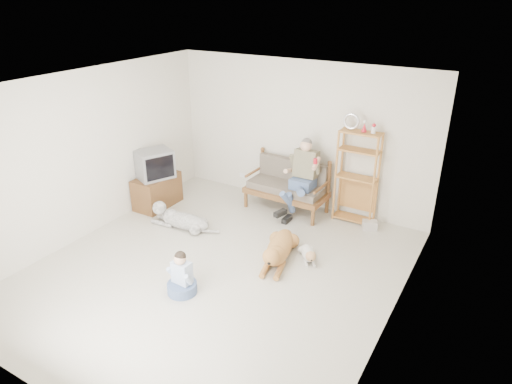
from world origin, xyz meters
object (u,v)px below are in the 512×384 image
Objects in this scene: golden_retriever at (278,250)px; loveseat at (288,184)px; tv_stand at (157,191)px; etagere at (357,176)px.

loveseat is at bearing 98.19° from golden_retriever.
tv_stand is at bearing -150.66° from loveseat.
loveseat is 1.68× the size of tv_stand.
tv_stand is 2.93m from golden_retriever.
tv_stand is (-2.19, -1.15, -0.19)m from loveseat.
loveseat is 0.78× the size of etagere.
tv_stand is 0.64× the size of golden_retriever.
loveseat is 2.48m from tv_stand.
loveseat is 1.07× the size of golden_retriever.
etagere is at bearing 59.37° from golden_retriever.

